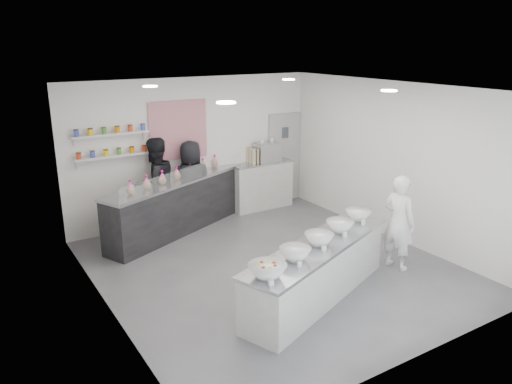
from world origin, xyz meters
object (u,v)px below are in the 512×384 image
prep_counter (318,271)px  back_bar (178,206)px  staff_left (156,185)px  woman_prep (399,222)px  espresso_machine (267,152)px  staff_right (192,183)px  espresso_ledge (262,185)px

prep_counter → back_bar: 3.68m
prep_counter → staff_left: 4.04m
woman_prep → staff_left: staff_left is taller
back_bar → staff_left: bearing=120.6°
prep_counter → staff_left: bearing=83.1°
woman_prep → staff_left: size_ratio=0.85×
espresso_machine → woman_prep: (0.10, -3.85, -0.48)m
woman_prep → staff_right: staff_right is taller
staff_right → staff_left: bearing=12.6°
espresso_machine → staff_right: bearing=-176.9°
prep_counter → espresso_ledge: (1.56, 3.98, 0.11)m
back_bar → espresso_ledge: (2.21, 0.36, -0.00)m
espresso_ledge → staff_right: (-1.79, -0.11, 0.35)m
back_bar → espresso_ledge: bearing=-15.0°
back_bar → espresso_ledge: size_ratio=2.41×
espresso_ledge → espresso_machine: espresso_machine is taller
prep_counter → staff_left: size_ratio=1.65×
espresso_ledge → woman_prep: woman_prep is taller
prep_counter → woman_prep: (1.80, 0.12, 0.38)m
espresso_ledge → woman_prep: size_ratio=0.89×
woman_prep → staff_right: size_ratio=0.91×
espresso_machine → staff_left: 2.72m
espresso_ledge → espresso_machine: 0.76m
espresso_machine → staff_right: (-1.92, -0.11, -0.40)m
prep_counter → staff_right: bearing=71.9°
espresso_machine → back_bar: bearing=-171.4°
woman_prep → staff_right: 4.26m
espresso_ledge → staff_right: size_ratio=0.82×
back_bar → staff_left: 0.60m
prep_counter → back_bar: (-0.65, 3.62, 0.11)m
prep_counter → espresso_machine: espresso_machine is taller
prep_counter → espresso_ledge: 4.28m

